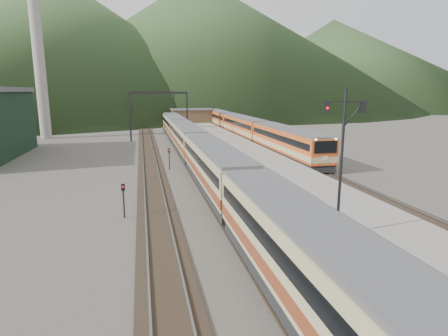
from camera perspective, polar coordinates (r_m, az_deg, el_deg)
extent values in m
cube|color=black|center=(48.93, -5.53, 2.14)|extent=(2.60, 200.00, 0.12)
cube|color=slate|center=(48.84, -6.37, 2.22)|extent=(0.10, 200.00, 0.14)
cube|color=slate|center=(49.00, -4.70, 2.29)|extent=(0.10, 200.00, 0.14)
cube|color=black|center=(48.60, -11.40, 1.89)|extent=(2.60, 200.00, 0.12)
cube|color=slate|center=(48.58, -12.25, 1.97)|extent=(0.10, 200.00, 0.14)
cube|color=slate|center=(48.60, -10.55, 2.05)|extent=(0.10, 200.00, 0.14)
cube|color=black|center=(51.56, 7.27, 2.59)|extent=(2.60, 200.00, 0.12)
cube|color=slate|center=(51.30, 6.51, 2.67)|extent=(0.10, 200.00, 0.14)
cube|color=slate|center=(51.79, 8.02, 2.72)|extent=(0.10, 200.00, 0.14)
cube|color=gray|center=(47.91, 1.42, 2.52)|extent=(8.00, 100.00, 1.00)
cube|color=black|center=(63.08, -14.13, 7.59)|extent=(0.25, 0.25, 8.00)
cube|color=black|center=(63.50, -5.64, 7.91)|extent=(0.25, 0.25, 8.00)
cube|color=black|center=(62.98, -9.99, 11.22)|extent=(9.30, 0.22, 0.35)
cube|color=black|center=(88.03, -13.72, 8.68)|extent=(0.25, 0.25, 8.00)
cube|color=black|center=(88.34, -7.61, 8.92)|extent=(0.25, 0.25, 8.00)
cube|color=black|center=(87.96, -10.75, 11.28)|extent=(9.30, 0.22, 0.35)
cylinder|color=#9E998E|center=(72.11, -26.50, 15.98)|extent=(1.80, 1.80, 30.00)
cube|color=#4F3E29|center=(86.85, -4.94, 7.87)|extent=(9.00, 4.00, 2.80)
cube|color=slate|center=(86.76, -4.96, 8.89)|extent=(9.40, 4.40, 0.30)
cone|color=#354E28|center=(202.05, -23.17, 17.02)|extent=(180.00, 180.00, 60.00)
cone|color=#354E28|center=(242.37, -4.06, 18.64)|extent=(220.00, 220.00, 75.00)
cone|color=#354E28|center=(247.31, 16.10, 15.18)|extent=(160.00, 160.00, 50.00)
cube|color=tan|center=(13.72, 14.30, -15.68)|extent=(2.77, 18.63, 3.38)
cube|color=tan|center=(31.11, -1.56, 0.15)|extent=(2.77, 18.63, 3.38)
cube|color=tan|center=(49.79, -5.74, 4.46)|extent=(2.77, 18.63, 3.38)
cube|color=tan|center=(68.71, -7.63, 6.41)|extent=(2.77, 18.63, 3.38)
cube|color=#DA5920|center=(46.16, 9.63, 3.88)|extent=(2.88, 19.39, 3.52)
cube|color=#DA5920|center=(64.91, 3.05, 6.25)|extent=(2.88, 19.39, 3.52)
cube|color=#DA5920|center=(84.18, -0.58, 7.51)|extent=(2.88, 19.39, 3.52)
cylinder|color=black|center=(19.06, 17.42, 0.50)|extent=(0.14, 0.14, 7.25)
cube|color=black|center=(18.73, 17.98, 9.61)|extent=(2.20, 0.28, 0.07)
cube|color=black|center=(18.39, 15.35, 8.79)|extent=(0.27, 0.20, 0.50)
cube|color=black|center=(19.14, 20.40, 8.58)|extent=(0.27, 0.20, 0.50)
cylinder|color=black|center=(39.52, -8.34, 1.16)|extent=(0.10, 0.10, 2.00)
cube|color=black|center=(39.34, -8.38, 2.66)|extent=(0.26, 0.23, 0.45)
cylinder|color=black|center=(25.23, -15.03, -5.17)|extent=(0.10, 0.10, 2.00)
cube|color=black|center=(24.96, -15.15, -2.86)|extent=(0.26, 0.22, 0.45)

